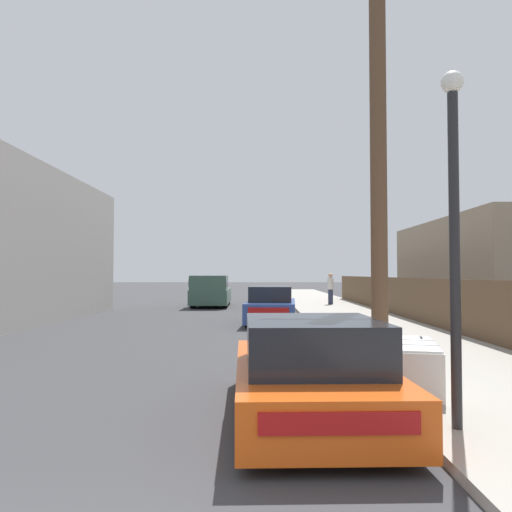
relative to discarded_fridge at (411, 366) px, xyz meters
name	(u,v)px	position (x,y,z in m)	size (l,w,h in m)	color
sidewalk_curb	(337,310)	(1.57, 17.78, -0.41)	(4.20, 63.00, 0.12)	#9E998E
discarded_fridge	(411,366)	(0.00, 0.00, 0.00)	(1.10, 1.95, 0.73)	white
parked_sports_car_red	(310,373)	(-1.68, -1.17, 0.12)	(2.05, 4.28, 1.32)	#E05114
car_parked_mid	(271,306)	(-1.92, 11.17, 0.19)	(2.05, 4.51, 1.42)	#2D478C
pickup_truck	(211,291)	(-5.19, 20.83, 0.42)	(2.20, 5.63, 1.79)	#385647
utility_pole	(378,130)	(0.19, 2.80, 4.47)	(1.80, 0.35, 9.47)	brown
street_lamp	(454,216)	(-0.07, -1.95, 2.08)	(0.26, 0.26, 4.14)	#232326
wooden_fence	(412,299)	(3.52, 11.55, 0.45)	(0.08, 33.01, 1.61)	brown
building_right_house	(497,267)	(8.77, 15.77, 1.72)	(6.00, 12.29, 4.40)	gray
pedestrian	(331,288)	(1.72, 21.19, 0.58)	(0.34, 0.34, 1.81)	#282D42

